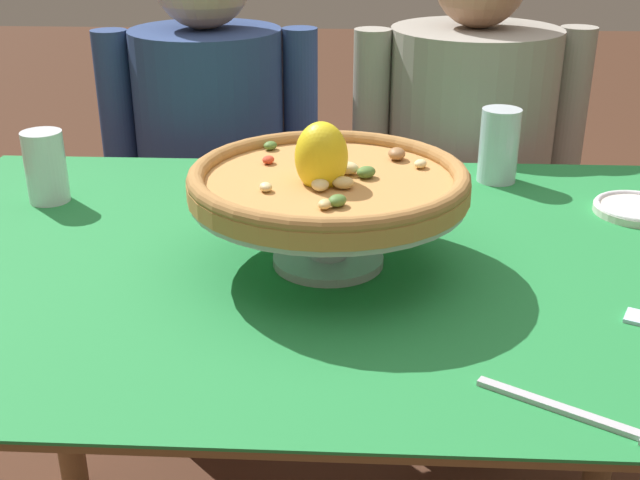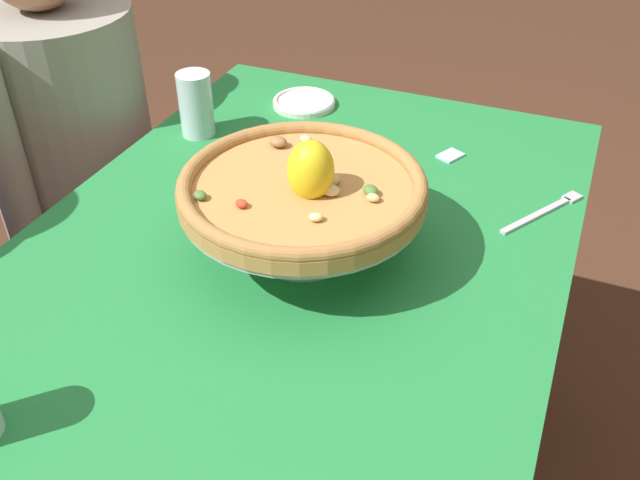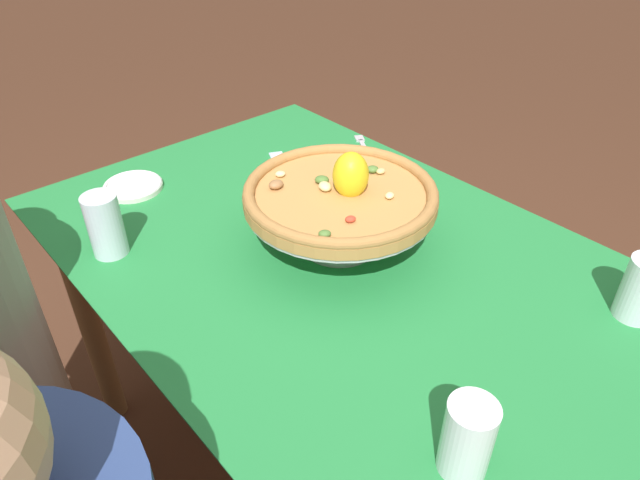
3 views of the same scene
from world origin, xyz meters
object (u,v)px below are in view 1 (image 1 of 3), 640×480
object	(u,v)px
water_glass_back_right	(498,150)
diner_left	(214,199)
water_glass_back_left	(46,171)
diner_right	(463,205)
side_plate	(638,208)
dinner_fork	(584,416)
pizza_stand	(328,213)
pizza	(328,179)

from	to	relation	value
water_glass_back_right	diner_left	size ratio (longest dim) A/B	0.11
water_glass_back_left	diner_right	bearing A→B (deg)	32.43
side_plate	dinner_fork	world-z (taller)	side_plate
diner_left	pizza_stand	bearing A→B (deg)	-67.78
pizza	water_glass_back_right	distance (m)	0.48
water_glass_back_right	diner_left	distance (m)	0.75
side_plate	dinner_fork	size ratio (longest dim) A/B	0.78
side_plate	pizza	bearing A→B (deg)	-156.39
side_plate	dinner_fork	xyz separation A→B (m)	(-0.23, -0.57, -0.01)
dinner_fork	pizza	bearing A→B (deg)	127.87
water_glass_back_left	pizza_stand	bearing A→B (deg)	-24.79
pizza_stand	side_plate	xyz separation A→B (m)	(0.50, 0.22, -0.07)
dinner_fork	diner_left	xyz separation A→B (m)	(-0.58, 1.10, -0.19)
dinner_fork	diner_left	world-z (taller)	diner_left
water_glass_back_left	dinner_fork	distance (m)	0.96
diner_right	pizza	bearing A→B (deg)	-111.77
diner_left	diner_right	size ratio (longest dim) A/B	1.01
water_glass_back_right	water_glass_back_left	world-z (taller)	water_glass_back_right
diner_right	dinner_fork	bearing A→B (deg)	-90.76
water_glass_back_left	diner_right	xyz separation A→B (m)	(0.77, 0.49, -0.24)
diner_left	pizza	bearing A→B (deg)	-67.82
pizza	diner_right	bearing A→B (deg)	68.23
diner_right	side_plate	bearing A→B (deg)	-66.69
dinner_fork	pizza_stand	bearing A→B (deg)	127.77
pizza_stand	side_plate	distance (m)	0.55
side_plate	pizza_stand	bearing A→B (deg)	-156.50
side_plate	diner_right	bearing A→B (deg)	113.31
dinner_fork	diner_left	distance (m)	1.26
pizza_stand	diner_left	bearing A→B (deg)	112.22
diner_left	diner_right	distance (m)	0.59
water_glass_back_left	diner_right	size ratio (longest dim) A/B	0.10
water_glass_back_left	diner_left	size ratio (longest dim) A/B	0.10
diner_right	water_glass_back_left	bearing A→B (deg)	-147.57
water_glass_back_left	diner_right	world-z (taller)	diner_right
side_plate	dinner_fork	distance (m)	0.61
pizza_stand	dinner_fork	distance (m)	0.45
pizza_stand	side_plate	size ratio (longest dim) A/B	2.68
water_glass_back_right	dinner_fork	bearing A→B (deg)	-91.62
diner_left	diner_right	xyz separation A→B (m)	(0.59, -0.03, 0.01)
diner_right	diner_left	bearing A→B (deg)	177.24
side_plate	diner_left	xyz separation A→B (m)	(-0.81, 0.53, -0.20)
pizza	diner_right	distance (m)	0.83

